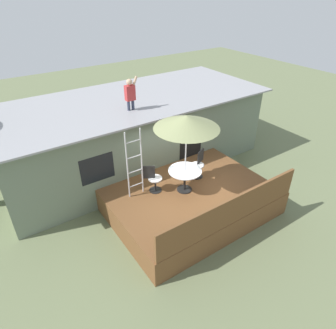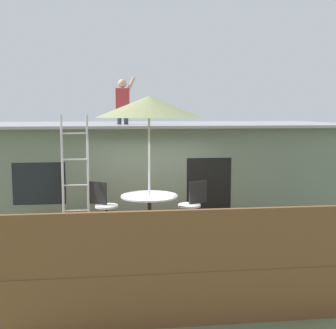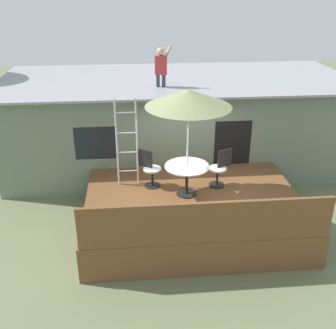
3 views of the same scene
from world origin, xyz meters
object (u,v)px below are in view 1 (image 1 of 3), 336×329
object	(u,v)px
step_ladder	(135,164)
patio_chair_left	(153,179)
patio_umbrella	(187,122)
person_figure	(130,92)
patio_chair_right	(198,164)
patio_table	(185,174)

from	to	relation	value
step_ladder	patio_chair_left	world-z (taller)	step_ladder
patio_umbrella	step_ladder	bearing A→B (deg)	154.04
person_figure	patio_chair_right	size ratio (longest dim) A/B	1.21
person_figure	patio_chair_left	xyz separation A→B (m)	(-0.45, -2.04, -2.12)
patio_umbrella	patio_chair_left	world-z (taller)	patio_umbrella
patio_umbrella	patio_chair_left	bearing A→B (deg)	147.96
patio_chair_left	patio_chair_right	world-z (taller)	same
patio_umbrella	patio_chair_left	distance (m)	2.14
patio_table	step_ladder	bearing A→B (deg)	154.04
patio_umbrella	person_figure	world-z (taller)	person_figure
person_figure	step_ladder	bearing A→B (deg)	-117.27
patio_umbrella	patio_chair_right	distance (m)	2.12
patio_table	step_ladder	xyz separation A→B (m)	(-1.37, 0.67, 0.51)
patio_table	step_ladder	size ratio (longest dim) A/B	0.47
person_figure	patio_chair_right	bearing A→B (deg)	-59.69
patio_umbrella	patio_chair_left	xyz separation A→B (m)	(-0.85, 0.53, -1.89)
step_ladder	patio_chair_left	xyz separation A→B (m)	(0.53, -0.14, -0.64)
person_figure	patio_umbrella	bearing A→B (deg)	-81.26
patio_table	patio_chair_right	distance (m)	0.97
step_ladder	patio_table	bearing A→B (deg)	-25.96
step_ladder	person_figure	world-z (taller)	person_figure
patio_chair_left	patio_chair_right	bearing A→B (deg)	27.63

